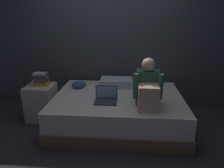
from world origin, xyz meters
TOP-DOWN VIEW (x-y plane):
  - ground_plane at (0.00, 0.00)m, footprint 8.00×8.00m
  - wall_back at (0.00, 1.20)m, footprint 5.60×0.10m
  - bed at (0.20, 0.30)m, footprint 2.00×1.50m
  - nightstand at (-1.10, 0.41)m, footprint 0.44×0.46m
  - person_sitting at (0.61, -0.06)m, footprint 0.39×0.44m
  - laptop at (0.04, 0.05)m, footprint 0.32×0.23m
  - pillow at (0.15, 0.75)m, footprint 0.56×0.36m
  - book_stack at (-1.08, 0.44)m, footprint 0.24×0.17m
  - clothes_pile at (-0.49, 0.61)m, footprint 0.23×0.26m

SIDE VIEW (x-z plane):
  - ground_plane at x=0.00m, z-range 0.00..0.00m
  - bed at x=0.20m, z-range 0.00..0.50m
  - nightstand at x=-1.10m, z-range 0.00..0.59m
  - clothes_pile at x=-0.49m, z-range 0.50..0.61m
  - laptop at x=0.04m, z-range 0.45..0.67m
  - pillow at x=0.15m, z-range 0.50..0.63m
  - book_stack at x=-1.08m, z-range 0.59..0.79m
  - person_sitting at x=0.61m, z-range 0.42..1.08m
  - wall_back at x=0.00m, z-range 0.00..2.70m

